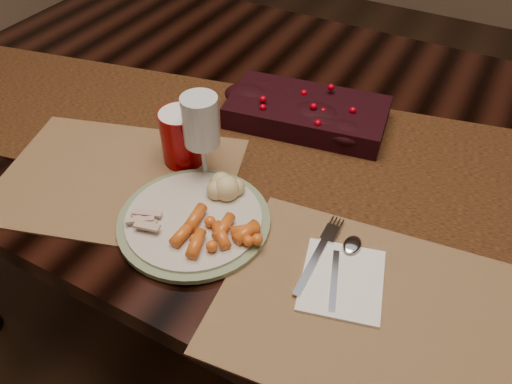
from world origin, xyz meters
The scene contains 15 objects.
floor centered at (0.00, 0.00, 0.00)m, with size 5.00×5.00×0.00m, color black.
dining_table centered at (0.00, 0.00, 0.38)m, with size 1.80×1.00×0.75m, color black.
table_runner centered at (0.05, -0.05, 0.75)m, with size 1.80×0.37×0.00m, color black.
centerpiece centered at (-0.02, 0.03, 0.78)m, with size 0.31×0.16×0.06m, color black, non-canonical shape.
placemat_main centered at (0.25, -0.33, 0.75)m, with size 0.43×0.31×0.00m, color brown.
placemat_second centered at (-0.24, -0.29, 0.75)m, with size 0.41×0.30×0.00m, color #956945.
dinner_plate centered at (-0.06, -0.32, 0.76)m, with size 0.25×0.25×0.01m, color beige.
baby_carrots centered at (0.00, -0.33, 0.78)m, with size 0.12×0.10×0.02m, color #D65B1A, non-canonical shape.
mashed_potatoes centered at (-0.05, -0.24, 0.79)m, with size 0.08×0.07×0.04m, color #C7BB87, non-canonical shape.
turkey_shreds centered at (-0.12, -0.36, 0.78)m, with size 0.08×0.06×0.02m, color #BAA496, non-canonical shape.
napkin centered at (0.19, -0.31, 0.76)m, with size 0.12×0.13×0.00m, color white.
fork centered at (0.15, -0.29, 0.76)m, with size 0.02×0.15×0.00m, color silver, non-canonical shape.
spoon centered at (0.19, -0.30, 0.76)m, with size 0.03×0.13×0.00m, color silver, non-canonical shape.
red_cup centered at (-0.16, -0.19, 0.81)m, with size 0.07×0.07×0.10m, color #850001.
wine_glass centered at (-0.10, -0.21, 0.83)m, with size 0.06×0.06×0.17m, color #BABABA, non-canonical shape.
Camera 1 is at (0.30, -0.75, 1.34)m, focal length 35.00 mm.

